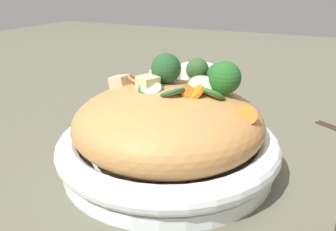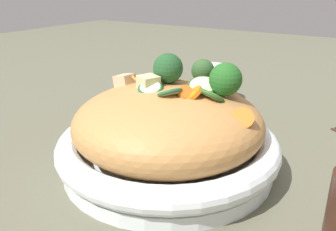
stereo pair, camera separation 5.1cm
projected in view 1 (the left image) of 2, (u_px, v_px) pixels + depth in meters
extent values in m
plane|color=#585845|center=(168.00, 166.00, 0.54)|extent=(3.00, 3.00, 0.00)
cylinder|color=white|center=(168.00, 160.00, 0.54)|extent=(0.31, 0.31, 0.02)
torus|color=white|center=(168.00, 144.00, 0.53)|extent=(0.33, 0.33, 0.04)
ellipsoid|color=#B57E45|center=(168.00, 122.00, 0.52)|extent=(0.28, 0.28, 0.11)
torus|color=#AE8148|center=(175.00, 87.00, 0.53)|extent=(0.06, 0.06, 0.02)
torus|color=#AC7E3E|center=(130.00, 93.00, 0.54)|extent=(0.05, 0.05, 0.02)
torus|color=#BF7A3C|center=(140.00, 82.00, 0.54)|extent=(0.06, 0.06, 0.02)
torus|color=#B07D3F|center=(175.00, 122.00, 0.45)|extent=(0.08, 0.08, 0.02)
cone|color=#9EB976|center=(224.00, 96.00, 0.50)|extent=(0.02, 0.02, 0.02)
sphere|color=#235C22|center=(225.00, 78.00, 0.49)|extent=(0.05, 0.05, 0.05)
cone|color=#9BC17C|center=(218.00, 88.00, 0.56)|extent=(0.03, 0.02, 0.02)
sphere|color=#1F5D2C|center=(219.00, 75.00, 0.55)|extent=(0.05, 0.05, 0.04)
cone|color=#9FBE7B|center=(197.00, 83.00, 0.58)|extent=(0.02, 0.02, 0.02)
sphere|color=#2F5128|center=(197.00, 70.00, 0.57)|extent=(0.05, 0.05, 0.04)
cone|color=#A3B874|center=(166.00, 84.00, 0.52)|extent=(0.02, 0.02, 0.02)
sphere|color=#214D26|center=(166.00, 68.00, 0.51)|extent=(0.05, 0.05, 0.04)
cylinder|color=orange|center=(195.00, 93.00, 0.47)|extent=(0.04, 0.04, 0.02)
cylinder|color=orange|center=(246.00, 115.00, 0.45)|extent=(0.03, 0.04, 0.03)
cylinder|color=orange|center=(198.00, 82.00, 0.60)|extent=(0.03, 0.03, 0.02)
cylinder|color=orange|center=(116.00, 86.00, 0.55)|extent=(0.03, 0.03, 0.02)
cylinder|color=orange|center=(189.00, 93.00, 0.47)|extent=(0.03, 0.03, 0.02)
cylinder|color=orange|center=(224.00, 88.00, 0.53)|extent=(0.03, 0.03, 0.03)
cylinder|color=beige|center=(172.00, 93.00, 0.47)|extent=(0.04, 0.04, 0.02)
torus|color=#25502C|center=(172.00, 93.00, 0.47)|extent=(0.05, 0.05, 0.02)
cylinder|color=beige|center=(151.00, 89.00, 0.49)|extent=(0.04, 0.04, 0.02)
torus|color=#21572B|center=(151.00, 89.00, 0.49)|extent=(0.05, 0.05, 0.02)
cylinder|color=#C0E09A|center=(211.00, 94.00, 0.48)|extent=(0.04, 0.04, 0.02)
torus|color=#2D5B21|center=(211.00, 94.00, 0.48)|extent=(0.05, 0.05, 0.03)
cylinder|color=beige|center=(201.00, 85.00, 0.51)|extent=(0.05, 0.05, 0.02)
torus|color=#2C532C|center=(201.00, 85.00, 0.51)|extent=(0.06, 0.06, 0.02)
cube|color=#C5B288|center=(158.00, 77.00, 0.57)|extent=(0.03, 0.03, 0.02)
cube|color=#CFB08A|center=(121.00, 83.00, 0.55)|extent=(0.03, 0.03, 0.03)
cube|color=#C5BD8B|center=(148.00, 84.00, 0.50)|extent=(0.03, 0.03, 0.02)
cylinder|color=silver|center=(197.00, 83.00, 0.82)|extent=(0.08, 0.08, 0.09)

